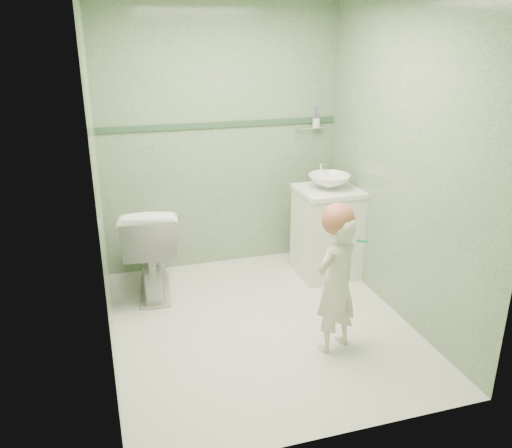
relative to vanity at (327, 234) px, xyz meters
name	(u,v)px	position (x,y,z in m)	size (l,w,h in m)	color
ground	(262,324)	(-0.84, -0.70, -0.40)	(2.50, 2.50, 0.00)	white
room_shell	(262,175)	(-0.84, -0.70, 0.80)	(2.50, 2.54, 2.40)	#6A8E64
trim_stripe	(221,125)	(-0.84, 0.54, 0.95)	(2.20, 0.02, 0.05)	#315437
vanity	(327,234)	(0.00, 0.00, 0.00)	(0.52, 0.50, 0.80)	white
counter	(329,191)	(0.00, 0.00, 0.41)	(0.54, 0.52, 0.04)	white
basin	(329,182)	(0.00, 0.00, 0.49)	(0.37, 0.37, 0.13)	white
faucet	(321,168)	(0.00, 0.19, 0.57)	(0.03, 0.13, 0.18)	silver
cup_holder	(315,123)	(0.05, 0.48, 0.93)	(0.26, 0.07, 0.21)	silver
toilet	(151,248)	(-1.58, 0.10, 0.01)	(0.46, 0.80, 0.82)	white
toddler	(336,284)	(-0.44, -1.14, 0.10)	(0.37, 0.24, 1.01)	silver
hair_cap	(338,219)	(-0.44, -1.11, 0.57)	(0.22, 0.22, 0.22)	#A75B42
teal_toothbrush	(361,241)	(-0.32, -1.22, 0.45)	(0.10, 0.14, 0.08)	#0C9B77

